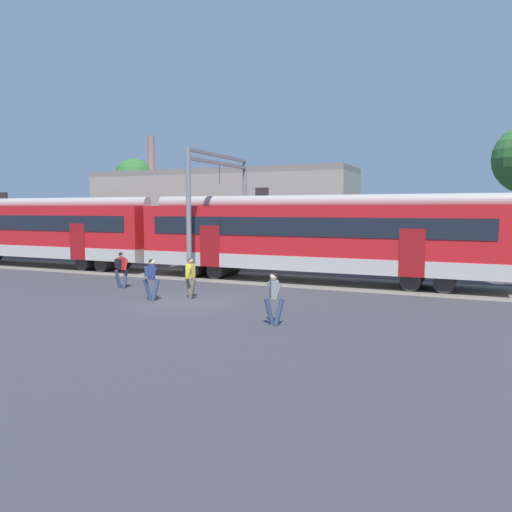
% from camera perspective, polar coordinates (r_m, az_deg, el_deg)
% --- Properties ---
extents(ground_plane, '(160.00, 160.00, 0.00)m').
position_cam_1_polar(ground_plane, '(19.76, -8.17, -5.27)').
color(ground_plane, '#38383D').
extents(track_bed, '(80.00, 4.40, 0.01)m').
position_cam_1_polar(track_bed, '(30.24, -13.99, -1.66)').
color(track_bed, slate).
rests_on(track_bed, ground).
extents(commuter_train, '(38.05, 3.07, 4.73)m').
position_cam_1_polar(commuter_train, '(28.61, -10.14, 2.54)').
color(commuter_train, '#B7B2AD').
rests_on(commuter_train, ground).
extents(pedestrian_red, '(0.58, 0.63, 1.67)m').
position_cam_1_polar(pedestrian_red, '(23.74, -15.19, -1.20)').
color(pedestrian_red, navy).
rests_on(pedestrian_red, ground).
extents(pedestrian_navy, '(0.69, 0.50, 1.67)m').
position_cam_1_polar(pedestrian_navy, '(20.27, -11.93, -2.23)').
color(pedestrian_navy, navy).
rests_on(pedestrian_navy, ground).
extents(pedestrian_yellow, '(0.63, 0.55, 1.67)m').
position_cam_1_polar(pedestrian_yellow, '(20.45, -7.50, -2.17)').
color(pedestrian_yellow, '#6B6051').
rests_on(pedestrian_yellow, ground).
extents(pedestrian_grey, '(0.71, 0.50, 1.67)m').
position_cam_1_polar(pedestrian_grey, '(15.67, 2.07, -4.45)').
color(pedestrian_grey, navy).
rests_on(pedestrian_grey, ground).
extents(catenary_gantry, '(0.24, 6.64, 6.53)m').
position_cam_1_polar(catenary_gantry, '(26.87, -4.17, 6.82)').
color(catenary_gantry, gray).
rests_on(catenary_gantry, ground).
extents(background_building, '(19.46, 5.00, 9.20)m').
position_cam_1_polar(background_building, '(36.51, -4.21, 4.71)').
color(background_building, gray).
rests_on(background_building, ground).
extents(street_tree_left, '(3.23, 3.23, 7.88)m').
position_cam_1_polar(street_tree_left, '(43.74, -13.79, 8.62)').
color(street_tree_left, brown).
rests_on(street_tree_left, ground).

